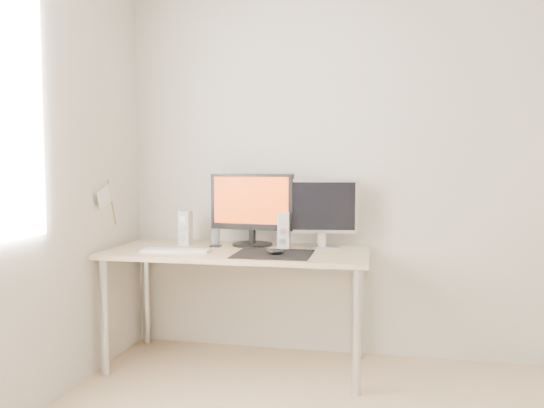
{
  "coord_description": "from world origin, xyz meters",
  "views": [
    {
      "loc": [
        -0.1,
        -1.75,
        1.24
      ],
      "look_at": [
        -0.73,
        1.47,
        1.01
      ],
      "focal_mm": 35.0,
      "sensor_mm": 36.0,
      "label": 1
    }
  ],
  "objects": [
    {
      "name": "keyboard",
      "position": [
        -1.28,
        1.24,
        0.74
      ],
      "size": [
        0.42,
        0.14,
        0.02
      ],
      "color": "silver",
      "rests_on": "desk"
    },
    {
      "name": "main_monitor",
      "position": [
        -0.88,
        1.56,
        0.98
      ],
      "size": [
        0.55,
        0.28,
        0.47
      ],
      "color": "black",
      "rests_on": "desk"
    },
    {
      "name": "second_monitor",
      "position": [
        -0.43,
        1.57,
        0.97
      ],
      "size": [
        0.45,
        0.18,
        0.43
      ],
      "color": "silver",
      "rests_on": "desk"
    },
    {
      "name": "phone_dock",
      "position": [
        -1.1,
        1.47,
        0.77
      ],
      "size": [
        0.06,
        0.06,
        0.12
      ],
      "color": "black",
      "rests_on": "desk"
    },
    {
      "name": "speaker_left",
      "position": [
        -1.32,
        1.51,
        0.84
      ],
      "size": [
        0.07,
        0.09,
        0.23
      ],
      "color": "white",
      "rests_on": "desk"
    },
    {
      "name": "mousepad",
      "position": [
        -0.68,
        1.27,
        0.73
      ],
      "size": [
        0.45,
        0.4,
        0.0
      ],
      "primitive_type": "cube",
      "color": "black",
      "rests_on": "desk"
    },
    {
      "name": "speaker_right",
      "position": [
        -0.66,
        1.5,
        0.84
      ],
      "size": [
        0.07,
        0.09,
        0.23
      ],
      "color": "silver",
      "rests_on": "desk"
    },
    {
      "name": "desk",
      "position": [
        -0.93,
        1.38,
        0.65
      ],
      "size": [
        1.6,
        0.7,
        0.73
      ],
      "color": "#D1B587",
      "rests_on": "ground"
    },
    {
      "name": "mouse",
      "position": [
        -0.66,
        1.24,
        0.75
      ],
      "size": [
        0.1,
        0.06,
        0.04
      ],
      "primitive_type": "ellipsoid",
      "color": "black",
      "rests_on": "mousepad"
    },
    {
      "name": "pennant",
      "position": [
        -1.72,
        1.24,
        1.05
      ],
      "size": [
        0.01,
        0.23,
        0.29
      ],
      "color": "#A57F54",
      "rests_on": "wall_left"
    },
    {
      "name": "wall_back",
      "position": [
        0.0,
        1.75,
        1.25
      ],
      "size": [
        3.5,
        0.0,
        3.5
      ],
      "primitive_type": "plane",
      "rotation": [
        1.57,
        0.0,
        0.0
      ],
      "color": "beige",
      "rests_on": "ground"
    }
  ]
}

